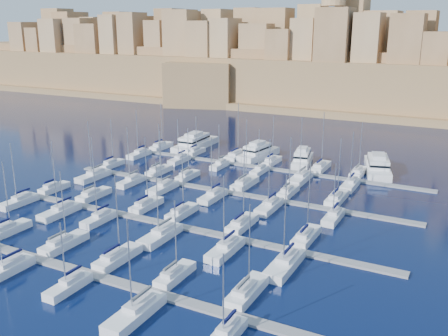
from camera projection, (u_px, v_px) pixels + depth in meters
The scene contains 55 objects.
ground at pixel (206, 207), 104.16m from camera, with size 600.00×600.00×0.00m, color #030C32.
pontoon_near at pixel (95, 276), 75.16m from camera, with size 84.00×2.00×0.40m, color slate.
pontoon_mid_near at pixel (175, 226), 93.89m from camera, with size 84.00×2.00×0.40m, color slate.
pontoon_mid_far at pixel (228, 192), 112.61m from camera, with size 84.00×2.00×0.40m, color slate.
pontoon_far at pixel (266, 168), 131.34m from camera, with size 84.00×2.00×0.40m, color slate.
sailboat_1 at pixel (8, 230), 90.60m from camera, with size 2.58×8.59×13.74m.
sailboat_2 at pixel (64, 243), 85.01m from camera, with size 2.81×9.37×13.71m.
sailboat_3 at pixel (117, 257), 79.88m from camera, with size 2.82×9.41×14.67m.
sailboat_4 at pixel (175, 275), 74.36m from camera, with size 2.47×8.23×12.56m.
sailboat_5 at pixel (247, 291), 69.73m from camera, with size 2.86×9.53×13.77m.
sailboat_8 at pixel (6, 269), 76.00m from camera, with size 2.74×9.15×14.09m.
sailboat_9 at pixel (69, 286), 71.22m from camera, with size 2.33×7.75×10.88m.
sailboat_10 at pixel (135, 313), 64.51m from camera, with size 3.06×10.20×14.33m.
sailboat_11 at pixel (225, 335), 59.86m from camera, with size 2.39×7.96×12.03m.
sailboat_12 at pixel (54, 188), 113.83m from camera, with size 2.33×7.78×11.83m.
sailboat_13 at pixel (94, 195), 109.23m from camera, with size 2.66×8.86×13.88m.
sailboat_14 at pixel (146, 205), 102.90m from camera, with size 2.64×8.81×15.29m.
sailboat_15 at pixel (182, 212), 99.07m from camera, with size 2.67×8.88×13.81m.
sailboat_16 at pixel (242, 224), 93.37m from camera, with size 2.79×9.30×15.29m.
sailboat_17 at pixel (306, 236), 87.75m from camera, with size 2.76×9.20×14.51m.
sailboat_18 at pixel (19, 201), 105.07m from camera, with size 2.64×8.81×13.77m.
sailboat_19 at pixel (60, 211), 99.39m from camera, with size 2.87×9.57×14.39m.
sailboat_20 at pixel (99, 219), 95.76m from camera, with size 2.44×8.14×12.51m.
sailboat_21 at pixel (161, 235), 88.22m from camera, with size 3.07×10.22×14.58m.
sailboat_22 at pixel (225, 249), 82.79m from camera, with size 2.88×9.60×13.93m.
sailboat_23 at pixel (285, 264), 77.53m from camera, with size 3.22×10.75×15.70m.
sailboat_24 at pixel (112, 164), 133.20m from camera, with size 2.35×7.83×13.15m.
sailboat_25 at pixel (159, 171), 127.01m from camera, with size 2.63×8.77×13.00m.
sailboat_26 at pixel (188, 176), 122.85m from camera, with size 2.44×8.15×12.83m.
sailboat_27 at pixel (245, 183), 116.85m from camera, with size 3.00×9.99×16.14m.
sailboat_28 at pixel (288, 192), 111.19m from camera, with size 2.48×8.28×13.33m.
sailboat_29 at pixel (337, 198), 106.98m from camera, with size 2.91×9.70×14.10m.
sailboat_30 at pixel (94, 176), 122.66m from camera, with size 3.03×10.09×14.91m.
sailboat_31 at pixel (131, 181), 118.53m from camera, with size 2.52×8.39×14.23m.
sailboat_32 at pixel (163, 188), 113.86m from camera, with size 2.83×9.44×14.43m.
sailboat_33 at pixel (213, 196), 108.29m from camera, with size 2.71×9.02×14.21m.
sailboat_34 at pixel (269, 206), 102.20m from camera, with size 2.82×9.39×15.29m.
sailboat_35 at pixel (333, 217), 96.72m from camera, with size 2.52×8.41×11.93m.
sailboat_36 at pixel (161, 146), 152.38m from camera, with size 2.74×9.14×14.20m.
sailboat_37 at pixel (196, 152), 146.18m from camera, with size 2.33×7.77×11.37m.
sailboat_38 at pixel (237, 155), 141.74m from camera, with size 3.24×10.81×16.12m.
sailboat_39 at pixel (272, 161), 135.92m from camera, with size 2.60×8.67×13.34m.
sailboat_40 at pixel (321, 167), 130.35m from camera, with size 2.95×9.83×15.46m.
sailboat_41 at pixel (358, 172), 125.64m from camera, with size 2.71×9.04×13.72m.
sailboat_42 at pixel (139, 154), 143.34m from camera, with size 2.63×8.76×14.02m.
sailboat_43 at pixel (180, 160), 137.46m from camera, with size 2.52×8.38×12.36m.
sailboat_44 at pixel (220, 165), 132.32m from camera, with size 2.25×7.49×11.99m.
sailboat_45 at pixel (259, 171), 127.23m from camera, with size 2.25×7.50×11.82m.
sailboat_46 at pixel (300, 178), 120.74m from camera, with size 3.20×10.65×16.08m.
sailboat_47 at pixel (350, 185), 116.03m from camera, with size 2.76×9.21×13.66m.
motor_yacht_a at pixel (195, 143), 153.02m from camera, with size 6.67×20.13×5.25m.
motor_yacht_b at pixel (258, 152), 141.53m from camera, with size 6.83×16.36×5.25m.
motor_yacht_c at pixel (302, 159), 134.79m from camera, with size 6.90×14.60×5.25m.
motor_yacht_d at pixel (378, 166), 128.08m from camera, with size 10.40×19.64×5.25m.
fortified_city at pixel (370, 73), 232.30m from camera, with size 460.00×108.95×59.52m.
Camera 1 is at (48.63, -84.96, 36.68)m, focal length 40.00 mm.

